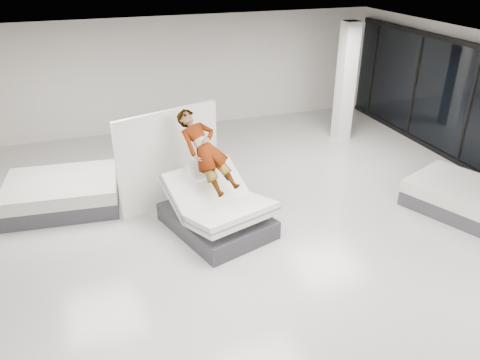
{
  "coord_description": "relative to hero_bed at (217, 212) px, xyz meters",
  "views": [
    {
      "loc": [
        -2.78,
        -6.28,
        4.93
      ],
      "look_at": [
        -0.21,
        1.07,
        1.0
      ],
      "focal_mm": 35.0,
      "sensor_mm": 36.0,
      "label": 1
    }
  ],
  "objects": [
    {
      "name": "remote",
      "position": [
        0.22,
        0.04,
        0.66
      ],
      "size": [
        0.09,
        0.15,
        0.08
      ],
      "primitive_type": "cube",
      "rotation": [
        0.35,
        0.0,
        0.31
      ],
      "color": "black",
      "rests_on": "person"
    },
    {
      "name": "divider_panel",
      "position": [
        -0.61,
        1.28,
        0.64
      ],
      "size": [
        2.18,
        0.8,
        2.06
      ],
      "primitive_type": "cube",
      "rotation": [
        0.0,
        0.0,
        0.32
      ],
      "color": "white",
      "rests_on": "floor"
    },
    {
      "name": "flat_bed_left_far",
      "position": [
        -2.78,
        1.91,
        -0.08
      ],
      "size": [
        2.37,
        1.87,
        0.61
      ],
      "color": "#3D3C42",
      "rests_on": "floor"
    },
    {
      "name": "flat_bed_right_far",
      "position": [
        5.0,
        -0.99,
        -0.1
      ],
      "size": [
        2.23,
        2.51,
        0.57
      ],
      "color": "#3D3C42",
      "rests_on": "floor"
    },
    {
      "name": "room",
      "position": [
        0.66,
        -1.1,
        1.21
      ],
      "size": [
        14.0,
        14.04,
        3.2
      ],
      "color": "silver",
      "rests_on": "ground"
    },
    {
      "name": "hero_bed",
      "position": [
        0.0,
        0.0,
        0.0
      ],
      "size": [
        2.05,
        2.38,
        1.24
      ],
      "color": "#3D3C42",
      "rests_on": "floor"
    },
    {
      "name": "column",
      "position": [
        4.66,
        3.4,
        1.21
      ],
      "size": [
        0.4,
        0.4,
        3.2
      ],
      "primitive_type": "cube",
      "color": "white",
      "rests_on": "floor"
    },
    {
      "name": "person",
      "position": [
        -0.1,
        0.3,
        0.89
      ],
      "size": [
        1.1,
        1.71,
        1.54
      ],
      "primitive_type": "imported",
      "rotation": [
        0.81,
        0.0,
        0.31
      ],
      "color": "slate",
      "rests_on": "hero_bed"
    }
  ]
}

